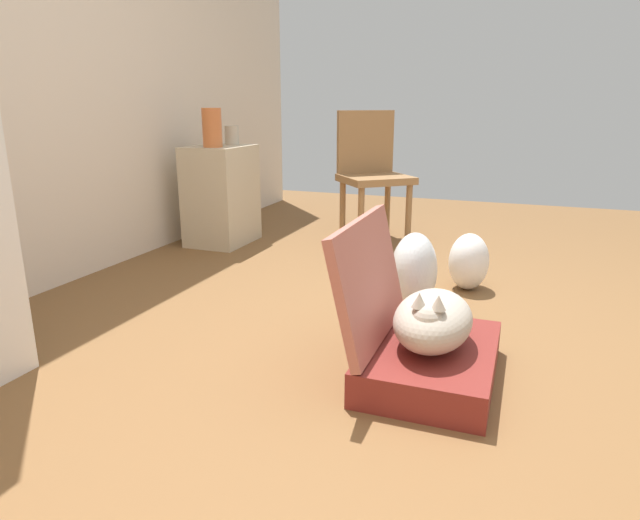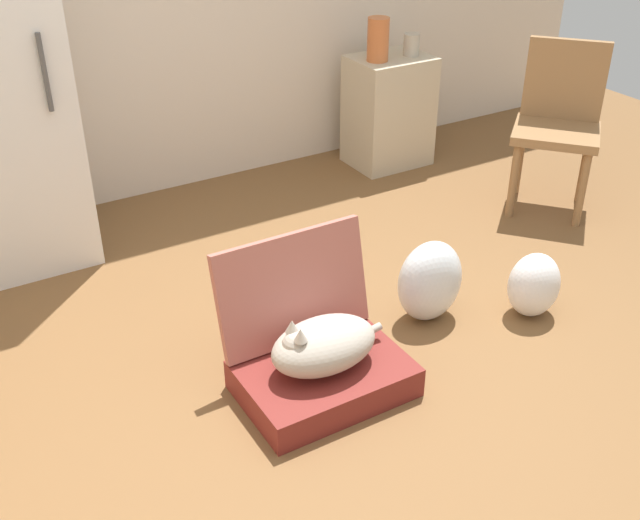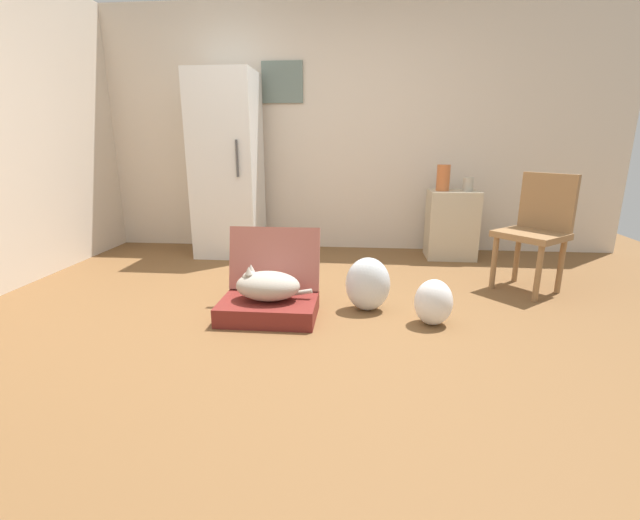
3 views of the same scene
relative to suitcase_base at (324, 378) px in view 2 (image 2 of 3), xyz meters
name	(u,v)px [view 2 (image 2 of 3)]	position (x,y,z in m)	size (l,w,h in m)	color
ground_plane	(372,384)	(0.19, -0.06, -0.06)	(7.68, 7.68, 0.00)	brown
suitcase_base	(324,378)	(0.00, 0.00, 0.00)	(0.66, 0.46, 0.13)	maroon
suitcase_lid	(293,289)	(0.00, 0.24, 0.29)	(0.66, 0.46, 0.04)	#B26356
cat	(322,345)	(-0.01, 0.00, 0.17)	(0.52, 0.28, 0.24)	#B2A899
plastic_bag_white	(430,281)	(0.68, 0.21, 0.13)	(0.32, 0.22, 0.39)	silver
plastic_bag_clear	(534,285)	(1.11, -0.01, 0.09)	(0.25, 0.22, 0.31)	white
side_table	(389,111)	(1.56, 1.79, 0.29)	(0.49, 0.38, 0.70)	beige
vase_tall	(378,39)	(1.43, 1.76, 0.76)	(0.13, 0.13, 0.26)	#CC6B38
vase_short	(411,45)	(1.68, 1.75, 0.70)	(0.10, 0.10, 0.13)	#B7AD99
chair	(558,120)	(2.02, 0.80, 0.45)	(0.62, 0.62, 0.94)	olive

